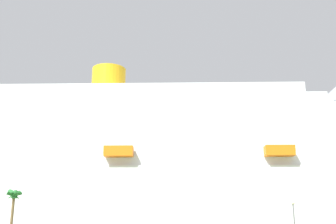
% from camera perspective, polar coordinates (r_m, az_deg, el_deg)
% --- Properties ---
extents(cruise_ship, '(226.69, 37.81, 59.64)m').
position_cam_1_polar(cruise_ship, '(131.30, 2.75, -8.70)').
color(cruise_ship, white).
rests_on(cruise_ship, ground_plane).
extents(palm_tree, '(3.03, 2.87, 9.88)m').
position_cam_1_polar(palm_tree, '(86.14, -20.23, -11.05)').
color(palm_tree, brown).
rests_on(palm_tree, ground_plane).
extents(street_lamp, '(0.56, 0.56, 6.82)m').
position_cam_1_polar(street_lamp, '(69.02, 16.73, -13.40)').
color(street_lamp, slate).
rests_on(street_lamp, ground_plane).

